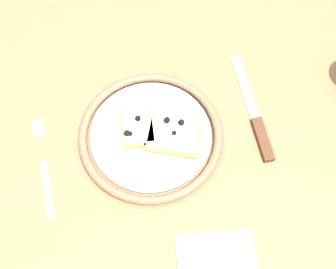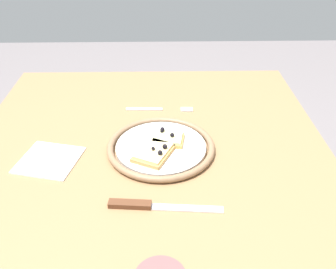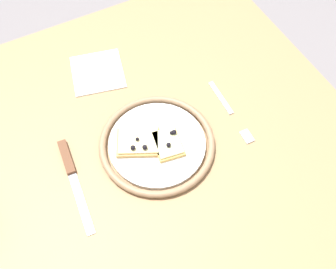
# 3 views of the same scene
# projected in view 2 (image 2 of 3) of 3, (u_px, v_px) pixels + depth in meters

# --- Properties ---
(dining_table) EXTENTS (1.00, 0.93, 0.77)m
(dining_table) POSITION_uv_depth(u_px,v_px,m) (150.00, 179.00, 0.98)
(dining_table) COLOR #936D47
(dining_table) RESTS_ON ground_plane
(plate) EXTENTS (0.27, 0.27, 0.02)m
(plate) POSITION_uv_depth(u_px,v_px,m) (161.00, 147.00, 0.94)
(plate) COLOR white
(plate) RESTS_ON dining_table
(pizza_slice_near) EXTENTS (0.08, 0.09, 0.03)m
(pizza_slice_near) POSITION_uv_depth(u_px,v_px,m) (168.00, 138.00, 0.95)
(pizza_slice_near) COLOR tan
(pizza_slice_near) RESTS_ON plate
(pizza_slice_far) EXTENTS (0.12, 0.11, 0.03)m
(pizza_slice_far) POSITION_uv_depth(u_px,v_px,m) (154.00, 152.00, 0.90)
(pizza_slice_far) COLOR tan
(pizza_slice_far) RESTS_ON plate
(knife) EXTENTS (0.04, 0.24, 0.01)m
(knife) POSITION_uv_depth(u_px,v_px,m) (145.00, 205.00, 0.77)
(knife) COLOR silver
(knife) RESTS_ON dining_table
(fork) EXTENTS (0.02, 0.20, 0.00)m
(fork) POSITION_uv_depth(u_px,v_px,m) (160.00, 109.00, 1.12)
(fork) COLOR silver
(fork) RESTS_ON dining_table
(napkin) EXTENTS (0.16, 0.16, 0.00)m
(napkin) POSITION_uv_depth(u_px,v_px,m) (49.00, 160.00, 0.91)
(napkin) COLOR white
(napkin) RESTS_ON dining_table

